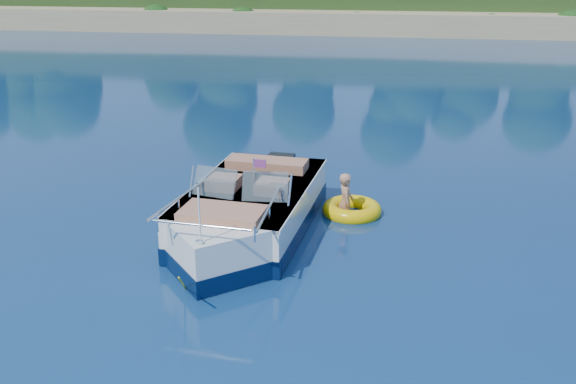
% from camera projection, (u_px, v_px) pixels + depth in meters
% --- Properties ---
extents(ground, '(160.00, 160.00, 0.00)m').
position_uv_depth(ground, '(211.00, 248.00, 11.97)').
color(ground, '#091641').
rests_on(ground, ground).
extents(motorboat, '(2.54, 6.18, 2.06)m').
position_uv_depth(motorboat, '(246.00, 217.00, 12.39)').
color(motorboat, white).
rests_on(motorboat, ground).
extents(tow_tube, '(1.56, 1.56, 0.33)m').
position_uv_depth(tow_tube, '(352.00, 210.00, 13.57)').
color(tow_tube, yellow).
rests_on(tow_tube, ground).
extents(boy, '(0.46, 0.77, 1.41)m').
position_uv_depth(boy, '(345.00, 214.00, 13.57)').
color(boy, tan).
rests_on(boy, ground).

